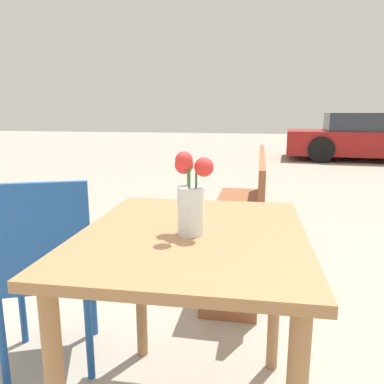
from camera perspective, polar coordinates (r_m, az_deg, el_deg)
name	(u,v)px	position (r m, az deg, el deg)	size (l,w,h in m)	color
table_front	(193,264)	(1.27, 0.13, -10.98)	(0.77, 0.91, 0.75)	#9E7047
flower_vase	(192,200)	(1.16, -0.03, -1.28)	(0.13, 0.13, 0.27)	silver
cafe_chair	(45,265)	(1.72, -21.53, -10.26)	(0.53, 0.53, 0.87)	#1E519E
bench_near	(247,209)	(2.70, 8.42, -2.52)	(0.41, 1.55, 0.85)	brown
parked_car	(374,137)	(10.10, 26.01, 7.48)	(4.13, 1.92, 1.13)	maroon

